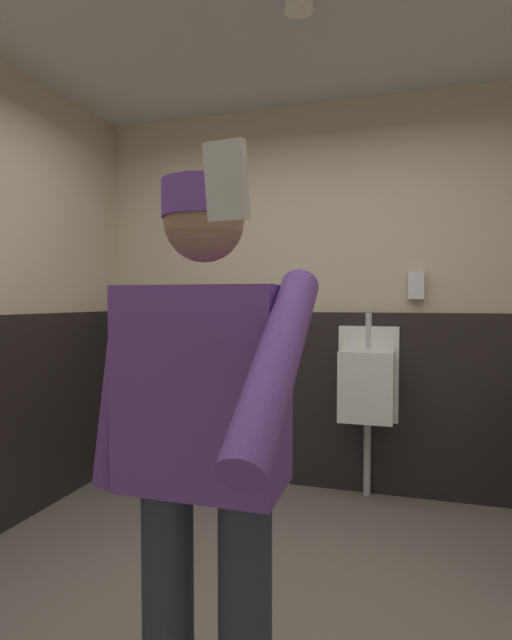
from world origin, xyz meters
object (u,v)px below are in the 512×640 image
(urinal_solo, at_px, (367,384))
(soap_dispenser, at_px, (416,286))
(person, at_px, (203,445))
(cell_phone, at_px, (227,181))

(urinal_solo, relative_size, soap_dispenser, 6.89)
(person, height_order, soap_dispenser, person)
(cell_phone, height_order, soap_dispenser, cell_phone)
(person, relative_size, soap_dispenser, 9.04)
(urinal_solo, height_order, soap_dispenser, soap_dispenser)
(urinal_solo, bearing_deg, soap_dispenser, 21.58)
(urinal_solo, xyz_separation_m, soap_dispenser, (0.30, 0.12, 0.64))
(cell_phone, bearing_deg, urinal_solo, 97.51)
(person, bearing_deg, urinal_solo, 82.93)
(urinal_solo, distance_m, person, 2.14)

